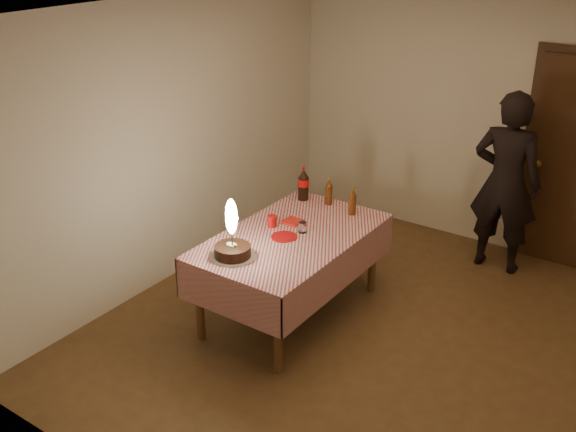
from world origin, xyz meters
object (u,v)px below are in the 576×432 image
(red_cup, at_px, (272,221))
(clear_cup, at_px, (303,227))
(cola_bottle, at_px, (303,184))
(red_plate, at_px, (284,237))
(birthday_cake, at_px, (232,243))
(amber_bottle_right, at_px, (353,202))
(amber_bottle_left, at_px, (329,192))
(photographer, at_px, (506,182))
(dining_table, at_px, (291,246))

(red_cup, height_order, clear_cup, red_cup)
(red_cup, bearing_deg, clear_cup, 11.14)
(clear_cup, xyz_separation_m, cola_bottle, (-0.39, 0.59, 0.11))
(red_plate, bearing_deg, birthday_cake, -104.67)
(cola_bottle, bearing_deg, amber_bottle_right, -3.35)
(amber_bottle_left, bearing_deg, birthday_cake, -93.21)
(red_cup, distance_m, amber_bottle_right, 0.76)
(amber_bottle_right, bearing_deg, photographer, 51.34)
(clear_cup, height_order, cola_bottle, cola_bottle)
(amber_bottle_right, bearing_deg, dining_table, -107.35)
(birthday_cake, bearing_deg, photographer, 61.41)
(photographer, bearing_deg, red_cup, -127.55)
(red_plate, bearing_deg, amber_bottle_right, 72.27)
(amber_bottle_left, bearing_deg, cola_bottle, -170.76)
(birthday_cake, xyz_separation_m, amber_bottle_right, (0.36, 1.23, 0.00))
(red_plate, distance_m, amber_bottle_left, 0.81)
(cola_bottle, bearing_deg, birthday_cake, -81.90)
(birthday_cake, height_order, photographer, photographer)
(cola_bottle, relative_size, amber_bottle_right, 1.25)
(cola_bottle, height_order, amber_bottle_left, cola_bottle)
(birthday_cake, distance_m, cola_bottle, 1.28)
(dining_table, relative_size, red_cup, 17.20)
(dining_table, distance_m, red_cup, 0.28)
(dining_table, height_order, birthday_cake, birthday_cake)
(birthday_cake, bearing_deg, amber_bottle_left, 86.79)
(dining_table, bearing_deg, amber_bottle_right, 72.65)
(red_plate, height_order, photographer, photographer)
(dining_table, distance_m, clear_cup, 0.18)
(cola_bottle, xyz_separation_m, amber_bottle_left, (0.25, 0.04, -0.03))
(red_cup, relative_size, cola_bottle, 0.31)
(dining_table, height_order, clear_cup, clear_cup)
(red_plate, relative_size, amber_bottle_left, 0.86)
(red_plate, xyz_separation_m, amber_bottle_left, (-0.06, 0.80, 0.11))
(clear_cup, height_order, amber_bottle_right, amber_bottle_right)
(dining_table, relative_size, birthday_cake, 3.53)
(birthday_cake, bearing_deg, amber_bottle_right, 73.52)
(dining_table, distance_m, photographer, 2.21)
(clear_cup, xyz_separation_m, photographer, (1.12, 1.76, 0.08))
(red_cup, bearing_deg, birthday_cake, -83.59)
(red_plate, distance_m, photographer, 2.27)
(clear_cup, distance_m, cola_bottle, 0.71)
(red_cup, distance_m, photographer, 2.29)
(red_plate, height_order, red_cup, red_cup)
(photographer, bearing_deg, amber_bottle_right, -128.66)
(dining_table, relative_size, photographer, 0.97)
(dining_table, height_order, red_cup, red_cup)
(birthday_cake, bearing_deg, cola_bottle, 98.10)
(photographer, bearing_deg, red_plate, -121.78)
(clear_cup, bearing_deg, amber_bottle_left, 101.76)
(birthday_cake, xyz_separation_m, red_plate, (0.13, 0.51, -0.11))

